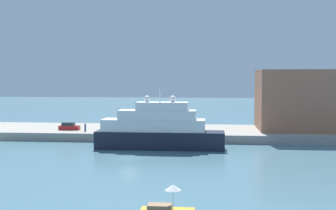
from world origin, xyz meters
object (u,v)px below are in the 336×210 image
at_px(small_motorboat, 167,207).
at_px(parked_car, 69,127).
at_px(person_figure, 85,128).
at_px(mooring_bollard, 149,131).
at_px(large_yacht, 158,130).
at_px(harbor_building, 312,100).

xyz_separation_m(small_motorboat, parked_car, (-25.18, 48.87, 1.48)).
bearing_deg(person_figure, mooring_bollard, -9.89).
bearing_deg(mooring_bollard, parked_car, 165.55).
relative_size(large_yacht, small_motorboat, 4.58).
relative_size(parked_car, person_figure, 2.54).
bearing_deg(small_motorboat, mooring_bollard, 100.27).
bearing_deg(mooring_bollard, harbor_building, 17.52).
bearing_deg(parked_car, harbor_building, 6.70).
xyz_separation_m(small_motorboat, mooring_bollard, (-8.05, 44.46, 1.27)).
bearing_deg(large_yacht, parked_car, 148.54).
distance_m(harbor_building, mooring_bollard, 34.46).
xyz_separation_m(small_motorboat, harbor_building, (24.35, 54.69, 6.97)).
bearing_deg(small_motorboat, parked_car, 117.26).
distance_m(small_motorboat, harbor_building, 60.27).
distance_m(person_figure, mooring_bollard, 13.32).
bearing_deg(mooring_bollard, person_figure, 170.11).
distance_m(small_motorboat, mooring_bollard, 45.20).
height_order(small_motorboat, mooring_bollard, small_motorboat).
bearing_deg(person_figure, harbor_building, 9.89).
bearing_deg(large_yacht, harbor_building, 31.17).
bearing_deg(mooring_bollard, small_motorboat, -79.73).
xyz_separation_m(small_motorboat, person_figure, (-21.17, 46.75, 1.59)).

